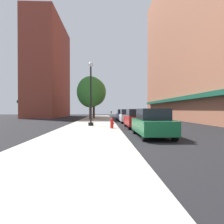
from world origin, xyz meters
name	(u,v)px	position (x,y,z in m)	size (l,w,h in m)	color
ground_plane	(126,122)	(4.00, 18.00, 0.00)	(90.00, 90.00, 0.00)	black
sidewalk_slab	(95,121)	(0.00, 19.00, 0.06)	(4.80, 50.00, 0.12)	#A8A399
building_right_brick	(196,33)	(14.99, 22.00, 13.13)	(6.80, 40.00, 26.30)	#9E6047
building_far_background	(49,70)	(-11.01, 37.00, 10.33)	(6.80, 18.00, 20.71)	brown
lamppost	(91,92)	(-0.05, 10.92, 3.20)	(0.48, 0.48, 5.90)	black
fire_hydrant	(112,123)	(1.80, 8.22, 0.52)	(0.33, 0.26, 0.79)	red
parking_meter_near	(111,115)	(2.05, 16.93, 0.95)	(0.14, 0.09, 1.31)	slate
tree_near	(94,92)	(-0.69, 27.84, 4.72)	(4.33, 4.33, 7.11)	#422D1E
tree_mid	(90,92)	(-0.93, 23.06, 4.33)	(4.16, 4.16, 6.61)	#422D1E
car_green	(152,123)	(4.00, 3.96, 0.81)	(1.80, 4.30, 1.66)	black
car_red	(136,119)	(4.00, 9.69, 0.81)	(1.80, 4.30, 1.66)	black
car_white	(127,116)	(4.00, 16.71, 0.81)	(1.80, 4.30, 1.66)	black
car_blue	(123,115)	(4.00, 22.80, 0.81)	(1.80, 4.30, 1.66)	black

